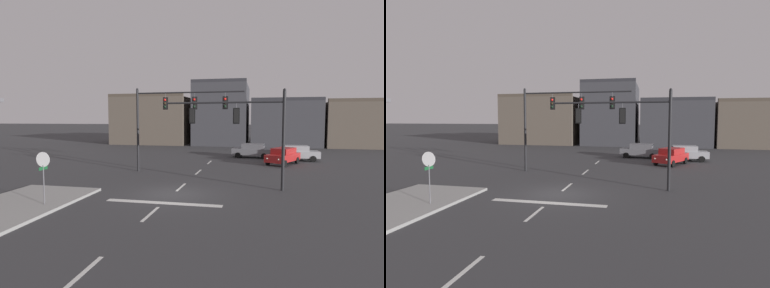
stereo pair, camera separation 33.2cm
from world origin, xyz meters
The scene contains 11 objects.
ground_plane centered at (0.00, 0.00, 0.00)m, with size 400.00×400.00×0.00m, color #353538.
sidewalk_near_corner centered at (-7.17, -4.00, 0.07)m, with size 5.00×8.00×0.15m, color gray.
stop_bar_paint centered at (0.00, -2.00, 0.00)m, with size 6.40×0.50×0.01m, color silver.
lane_centreline centered at (0.00, 2.00, 0.00)m, with size 0.16×26.40×0.01m.
signal_mast_near_side centered at (4.14, 2.55, 4.17)m, with size 7.73×0.70×6.35m.
signal_mast_far_side centered at (-2.20, 7.31, 5.02)m, with size 9.02×0.61×7.04m.
stop_sign centered at (-5.70, -4.00, 2.14)m, with size 0.76×0.64×2.83m.
car_lot_nearside centered at (8.90, 17.24, 0.86)m, with size 4.53×2.09×1.61m.
car_lot_middle centered at (7.27, 14.12, 0.86)m, with size 3.66×4.73×1.61m.
car_lot_farside centered at (4.18, 18.88, 0.86)m, with size 4.58×2.25×1.61m.
building_row centered at (1.83, 38.09, 4.10)m, with size 47.04×13.69×10.62m.
Camera 2 is at (5.35, -18.02, 4.55)m, focal length 29.90 mm.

